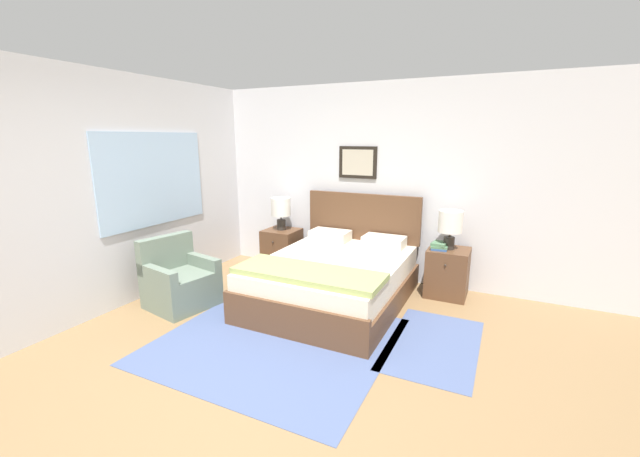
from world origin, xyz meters
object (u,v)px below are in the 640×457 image
at_px(table_lamp_near_window, 281,209).
at_px(table_lamp_by_door, 450,224).
at_px(armchair, 179,282).
at_px(nightstand_near_window, 282,249).
at_px(bed, 334,277).
at_px(nightstand_by_door, 447,272).

distance_m(table_lamp_near_window, table_lamp_by_door, 2.34).
xyz_separation_m(armchair, table_lamp_by_door, (2.72, 1.63, 0.62)).
height_order(nightstand_near_window, table_lamp_near_window, table_lamp_near_window).
bearing_deg(armchair, table_lamp_near_window, 177.83).
bearing_deg(table_lamp_near_window, bed, -32.97).
bearing_deg(bed, nightstand_near_window, 146.99).
bearing_deg(table_lamp_near_window, nightstand_by_door, -0.01).
relative_size(nightstand_near_window, nightstand_by_door, 1.00).
distance_m(nightstand_near_window, table_lamp_by_door, 2.42).
height_order(nightstand_near_window, nightstand_by_door, same).
xyz_separation_m(nightstand_by_door, table_lamp_near_window, (-2.35, 0.00, 0.61)).
distance_m(bed, nightstand_by_door, 1.40).
distance_m(nightstand_by_door, table_lamp_by_door, 0.61).
height_order(armchair, table_lamp_near_window, table_lamp_near_window).
bearing_deg(nightstand_by_door, table_lamp_by_door, 176.51).
bearing_deg(bed, table_lamp_near_window, 147.03).
distance_m(armchair, table_lamp_by_door, 3.24).
bearing_deg(table_lamp_near_window, nightstand_near_window, -11.29).
xyz_separation_m(bed, nightstand_near_window, (-1.17, 0.76, -0.00)).
xyz_separation_m(nightstand_near_window, table_lamp_near_window, (-0.00, 0.00, 0.61)).
distance_m(armchair, nightstand_near_window, 1.68).
bearing_deg(nightstand_by_door, table_lamp_near_window, 179.99).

